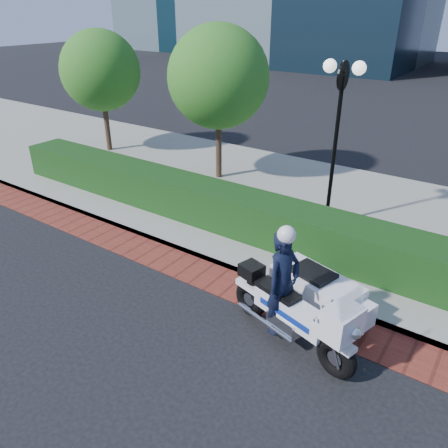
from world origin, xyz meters
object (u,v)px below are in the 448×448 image
Objects in this scene: tree_a at (100,71)px; tree_b at (218,78)px; police_motorcycle at (301,295)px; lamppost at (338,121)px.

tree_b is at bearing 0.00° from tree_a.
lamppost is at bearing 122.10° from police_motorcycle.
tree_b is (5.50, 0.00, 0.21)m from tree_a.
police_motorcycle is (11.23, -5.46, -2.45)m from tree_a.
tree_a is (-10.00, 1.30, 0.26)m from lamppost.
lamppost is at bearing -16.11° from tree_b.
lamppost is 0.92× the size of tree_a.
tree_b is at bearing 151.98° from police_motorcycle.
tree_a is at bearing 172.59° from lamppost.
lamppost is at bearing -7.41° from tree_a.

